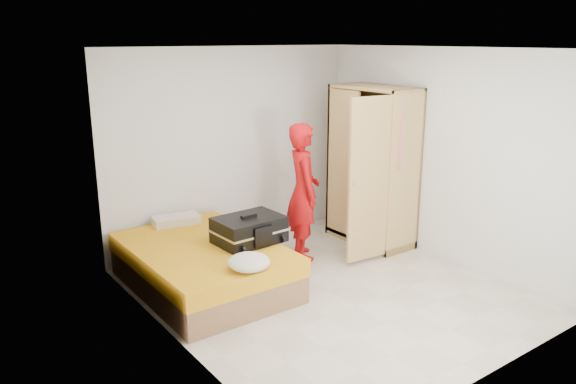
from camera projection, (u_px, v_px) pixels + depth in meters
room at (331, 177)px, 5.84m from camera, size 4.00×4.02×2.60m
bed at (204, 266)px, 6.23m from camera, size 1.42×2.02×0.50m
wardrobe at (372, 171)px, 7.42m from camera, size 1.17×1.20×2.10m
person at (303, 192)px, 6.96m from camera, size 0.62×0.74×1.71m
suitcase at (249, 230)px, 6.22m from camera, size 0.76×0.58×0.32m
round_cushion at (249, 262)px, 5.49m from camera, size 0.42×0.42×0.16m
pillow at (176, 220)px, 6.85m from camera, size 0.59×0.37×0.10m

